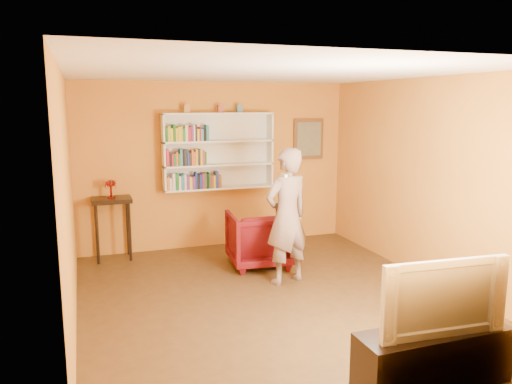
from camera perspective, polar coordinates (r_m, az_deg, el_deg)
room_shell at (r=5.97m, az=1.68°, el=-2.88°), size 5.30×5.80×2.88m
bookshelf at (r=8.15m, az=-4.43°, el=4.68°), size 1.80×0.29×1.23m
books_row_lower at (r=8.00m, az=-7.11°, el=1.20°), size 0.87×0.19×0.27m
books_row_middle at (r=7.93m, az=-8.05°, el=3.87°), size 0.63×0.19×0.27m
books_row_upper at (r=7.90m, az=-7.94°, el=6.59°), size 0.68×0.19×0.26m
ornament_left at (r=7.94m, az=-7.92°, el=9.42°), size 0.09×0.09×0.13m
ornament_centre at (r=8.06m, az=-4.09°, el=9.48°), size 0.09×0.09×0.12m
ornament_right at (r=8.15m, az=-1.93°, el=9.52°), size 0.09×0.09×0.13m
framed_painting at (r=8.75m, az=6.02°, el=6.05°), size 0.55×0.05×0.70m
console_table at (r=7.84m, az=-16.15°, el=-1.84°), size 0.58×0.45×0.96m
ruby_lustre at (r=7.78m, az=-16.28°, el=0.77°), size 0.17×0.17×0.27m
armchair at (r=7.33m, az=0.35°, el=-5.37°), size 0.94×0.96×0.80m
person at (r=6.54m, az=3.55°, el=-2.79°), size 0.75×0.59×1.80m
game_remote at (r=6.11m, az=3.19°, el=1.92°), size 0.04×0.15×0.04m
tv_cabinet at (r=4.67m, az=19.52°, el=-17.40°), size 1.35×0.40×0.48m
television at (r=4.44m, az=19.95°, el=-10.89°), size 1.13×0.23×0.65m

